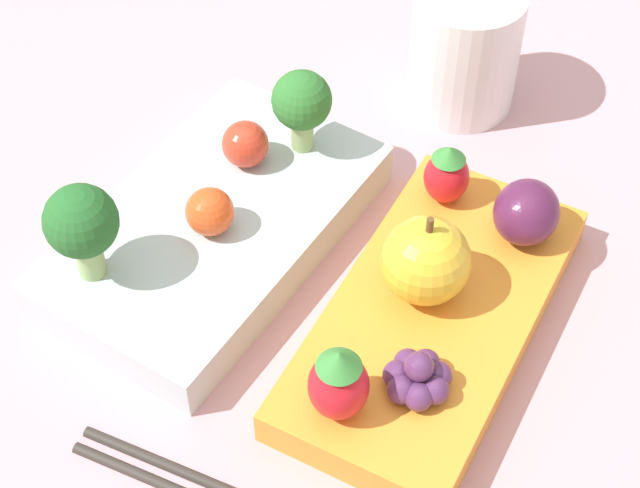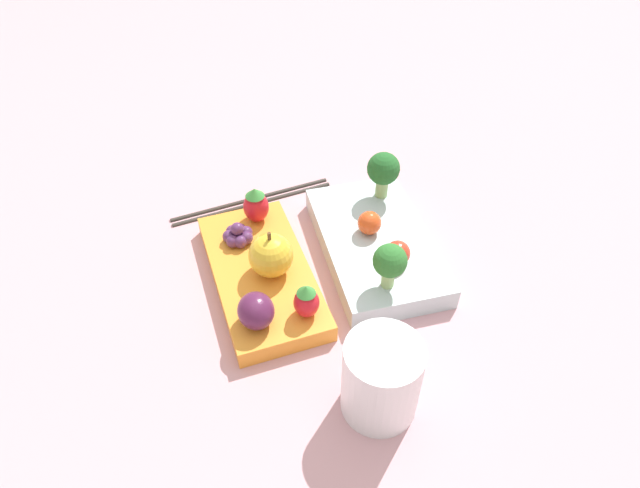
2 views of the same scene
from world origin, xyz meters
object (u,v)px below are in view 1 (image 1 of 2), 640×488
at_px(broccoli_floret_1, 82,224).
at_px(cherry_tomato_0, 245,144).
at_px(cherry_tomato_1, 210,212).
at_px(broccoli_floret_0, 302,103).
at_px(bento_box_savoury, 215,229).
at_px(apple, 423,265).
at_px(drinking_cup, 465,49).
at_px(strawberry_0, 339,382).
at_px(grape_cluster, 418,377).
at_px(plum, 526,212).
at_px(strawberry_1, 447,174).
at_px(bento_box_fruit, 432,319).

bearing_deg(broccoli_floret_1, cherry_tomato_0, -16.41).
height_order(cherry_tomato_0, cherry_tomato_1, same).
bearing_deg(broccoli_floret_0, cherry_tomato_1, 169.53).
height_order(bento_box_savoury, apple, apple).
bearing_deg(drinking_cup, apple, -165.09).
bearing_deg(drinking_cup, strawberry_0, -171.43).
height_order(cherry_tomato_0, strawberry_0, strawberry_0).
height_order(grape_cluster, drinking_cup, drinking_cup).
bearing_deg(broccoli_floret_0, apple, -122.66).
bearing_deg(plum, apple, 152.10).
xyz_separation_m(bento_box_savoury, grape_cluster, (-0.05, -0.15, 0.02)).
relative_size(bento_box_savoury, strawberry_1, 5.38).
xyz_separation_m(strawberry_0, plum, (0.15, -0.04, -0.00)).
distance_m(bento_box_savoury, apple, 0.13).
distance_m(strawberry_0, plum, 0.15).
xyz_separation_m(bento_box_savoury, broccoli_floret_1, (-0.07, 0.04, 0.05)).
distance_m(plum, drinking_cup, 0.14).
relative_size(bento_box_savoury, strawberry_0, 4.66).
distance_m(cherry_tomato_0, strawberry_0, 0.17).
bearing_deg(bento_box_savoury, strawberry_0, -124.29).
distance_m(cherry_tomato_1, plum, 0.17).
bearing_deg(apple, strawberry_1, 12.39).
height_order(apple, drinking_cup, drinking_cup).
relative_size(apple, plum, 1.42).
bearing_deg(plum, strawberry_0, 164.14).
relative_size(broccoli_floret_0, drinking_cup, 0.65).
relative_size(bento_box_fruit, grape_cluster, 5.96).
height_order(bento_box_fruit, cherry_tomato_1, cherry_tomato_1).
xyz_separation_m(broccoli_floret_1, plum, (0.13, -0.20, -0.02)).
bearing_deg(drinking_cup, grape_cluster, -163.47).
xyz_separation_m(cherry_tomato_1, grape_cluster, (-0.04, -0.14, -0.01)).
xyz_separation_m(broccoli_floret_1, drinking_cup, (0.25, -0.11, -0.02)).
bearing_deg(strawberry_1, cherry_tomato_0, 104.48).
relative_size(broccoli_floret_0, strawberry_1, 1.35).
bearing_deg(cherry_tomato_1, strawberry_0, -121.89).
relative_size(broccoli_floret_0, grape_cluster, 1.54).
bearing_deg(grape_cluster, drinking_cup, 16.53).
relative_size(broccoli_floret_0, strawberry_0, 1.17).
bearing_deg(broccoli_floret_1, grape_cluster, -85.93).
distance_m(broccoli_floret_0, apple, 0.13).
bearing_deg(apple, broccoli_floret_0, 57.34).
bearing_deg(cherry_tomato_1, bento_box_savoury, 25.93).
bearing_deg(apple, drinking_cup, 14.91).
bearing_deg(strawberry_0, bento_box_savoury, 55.71).
relative_size(broccoli_floret_0, broccoli_floret_1, 0.90).
xyz_separation_m(apple, strawberry_1, (0.07, 0.02, -0.00)).
bearing_deg(grape_cluster, cherry_tomato_1, 73.51).
distance_m(strawberry_0, drinking_cup, 0.26).
xyz_separation_m(broccoli_floret_1, strawberry_0, (-0.01, -0.15, -0.02)).
bearing_deg(broccoli_floret_1, cherry_tomato_1, -36.51).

